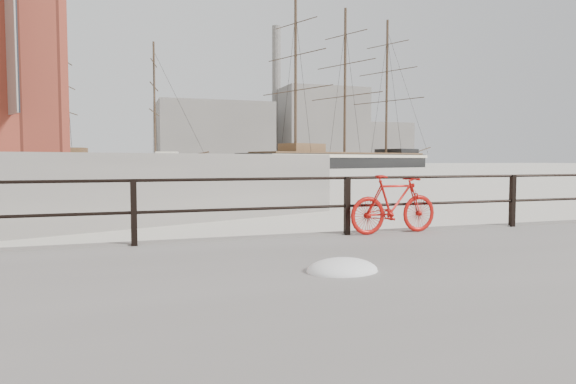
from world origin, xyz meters
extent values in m
plane|color=white|center=(0.00, 0.00, 0.00)|extent=(400.00, 400.00, 0.00)
imported|color=#B0100B|center=(-2.65, -0.25, 0.86)|extent=(1.72, 0.36, 1.03)
ellipsoid|color=white|center=(-4.78, -2.75, 0.50)|extent=(0.86, 0.67, 0.31)
cube|color=gray|center=(20.00, 140.00, 9.00)|extent=(32.00, 18.00, 18.00)
cube|color=gray|center=(55.00, 145.00, 12.00)|extent=(26.00, 20.00, 24.00)
cube|color=gray|center=(78.00, 150.00, 7.00)|extent=(20.00, 16.00, 14.00)
cylinder|color=gray|center=(42.00, 150.00, 22.00)|extent=(2.80, 2.80, 44.00)
camera|label=1|loc=(-7.24, -8.11, 1.64)|focal=32.00mm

